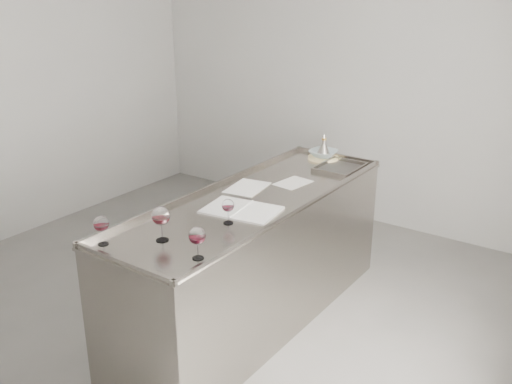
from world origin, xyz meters
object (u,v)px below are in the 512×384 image
Objects in this scene: wine_glass_right at (197,237)px; notebook at (241,210)px; wine_glass_small at (228,206)px; wine_glass_middle at (161,217)px; ceramic_bowl at (323,153)px; counter at (254,260)px; wine_glass_left at (101,224)px; wine_funnel at (324,151)px.

wine_glass_right is 0.71m from notebook.
wine_glass_small is (-0.16, 0.47, -0.02)m from wine_glass_right.
wine_glass_middle is 1.93m from ceramic_bowl.
ceramic_bowl reaches higher than counter.
wine_glass_left reaches higher than ceramic_bowl.
wine_glass_middle reaches higher than wine_glass_left.
wine_glass_small reaches higher than counter.
wine_glass_left is at bearing -104.28° from counter.
wine_glass_small is (0.12, -0.44, 0.58)m from counter.
wine_glass_right is (0.55, 0.18, 0.01)m from wine_glass_left.
wine_glass_middle is at bearing 44.28° from wine_glass_left.
ceramic_bowl is (-0.34, 1.98, -0.08)m from wine_glass_right.
wine_glass_middle is at bearing -89.30° from ceramic_bowl.
wine_glass_middle is (0.24, 0.23, 0.02)m from wine_glass_left.
notebook is 2.30× the size of ceramic_bowl.
ceramic_bowl is (-0.06, 1.08, 0.52)m from counter.
counter is 0.53m from notebook.
ceramic_bowl is 1.00× the size of wine_funnel.
wine_glass_middle is at bearing -108.62° from notebook.
wine_glass_middle is 1.93m from wine_funnel.
counter is 1.05m from wine_glass_middle.
ceramic_bowl reaches higher than notebook.
wine_glass_right is 0.35× the size of notebook.
wine_glass_middle is at bearing -89.34° from wine_funnel.
ceramic_bowl is (-0.18, 1.52, -0.06)m from wine_glass_small.
wine_glass_left is 0.95× the size of wine_glass_right.
wine_glass_left is at bearing -120.90° from notebook.
notebook is 1.32m from wine_funnel.
wine_glass_left reaches higher than wine_glass_small.
wine_glass_middle is 0.40× the size of notebook.
wine_funnel is at bearing 99.63° from wine_glass_right.
wine_glass_right reaches higher than notebook.
notebook is 2.31× the size of wine_funnel.
wine_funnel is at bearing 84.36° from wine_glass_left.
wine_funnel is (0.21, 2.16, -0.05)m from wine_glass_left.
wine_glass_right is (0.27, -0.91, 0.60)m from counter.
wine_glass_left is 0.75m from wine_glass_small.
wine_glass_small is at bearing 108.69° from wine_glass_right.
wine_glass_middle is 0.32m from wine_glass_right.
wine_funnel reaches higher than wine_glass_small.
wine_glass_small is at bearing -83.22° from ceramic_bowl.
ceramic_bowl is (-0.02, 1.93, -0.10)m from wine_glass_middle.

